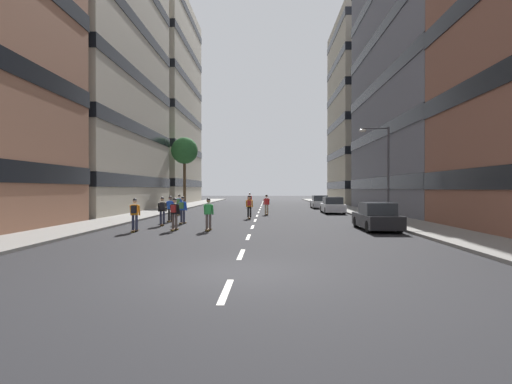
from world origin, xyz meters
TOP-DOWN VIEW (x-y plane):
  - ground_plane at (0.00, 29.88)m, footprint 179.27×179.27m
  - sidewalk_left at (-9.73, 33.61)m, footprint 3.24×82.17m
  - sidewalk_right at (9.73, 33.61)m, footprint 3.24×82.17m
  - lane_markings at (0.00, 30.50)m, footprint 0.16×67.20m
  - building_left_mid at (-19.28, 28.00)m, footprint 15.99×21.30m
  - building_left_far at (-19.28, 52.05)m, footprint 15.99×21.12m
  - building_right_mid at (19.28, 28.00)m, footprint 15.99×23.65m
  - building_right_far at (19.28, 52.05)m, footprint 15.99×16.71m
  - parked_car_near at (6.91, 11.38)m, footprint 1.82×4.40m
  - parked_car_mid at (6.91, 26.64)m, footprint 1.82×4.40m
  - parked_car_far at (6.91, 36.01)m, footprint 1.82×4.40m
  - street_tree_near at (-9.73, 39.96)m, footprint 3.38×3.38m
  - streetlamp_right at (9.04, 17.72)m, footprint 2.13×0.30m
  - skater_0 at (-6.11, 10.07)m, footprint 0.54×0.91m
  - skater_1 at (-4.62, 14.97)m, footprint 0.57×0.92m
  - skater_2 at (-1.32, 37.82)m, footprint 0.55×0.91m
  - skater_3 at (-5.59, 13.63)m, footprint 0.56×0.92m
  - skater_4 at (-6.69, 23.24)m, footprint 0.56×0.92m
  - skater_5 at (-5.78, 16.44)m, footprint 0.55×0.92m
  - skater_6 at (-2.30, 10.79)m, footprint 0.55×0.91m
  - skater_7 at (0.78, 24.36)m, footprint 0.55×0.92m
  - skater_8 at (-0.51, 19.73)m, footprint 0.53×0.90m
  - skater_9 at (-4.16, 10.80)m, footprint 0.56×0.92m

SIDE VIEW (x-z plane):
  - ground_plane at x=0.00m, z-range 0.00..0.00m
  - lane_markings at x=0.00m, z-range 0.00..0.01m
  - sidewalk_left at x=-9.73m, z-range 0.00..0.14m
  - sidewalk_right at x=9.73m, z-range 0.00..0.14m
  - parked_car_near at x=6.91m, z-range -0.06..1.46m
  - parked_car_mid at x=6.91m, z-range -0.06..1.46m
  - parked_car_far at x=6.91m, z-range -0.06..1.46m
  - skater_5 at x=-5.78m, z-range 0.10..1.87m
  - skater_6 at x=-2.30m, z-range 0.10..1.87m
  - skater_7 at x=0.78m, z-range 0.10..1.87m
  - skater_0 at x=-6.11m, z-range 0.13..1.90m
  - skater_1 at x=-4.62m, z-range 0.13..1.90m
  - skater_2 at x=-1.32m, z-range 0.13..1.90m
  - skater_3 at x=-5.59m, z-range 0.13..1.90m
  - skater_4 at x=-6.69m, z-range 0.13..1.90m
  - skater_8 at x=-0.51m, z-range 0.13..1.90m
  - skater_9 at x=-4.16m, z-range 0.13..1.90m
  - streetlamp_right at x=9.04m, z-range 0.89..7.39m
  - street_tree_near at x=-9.73m, z-range 2.72..11.41m
  - building_right_far at x=19.28m, z-range 0.09..28.26m
  - building_left_far at x=-19.28m, z-range 0.09..31.47m
  - building_right_mid at x=19.28m, z-range 0.09..32.97m
  - building_left_mid at x=-19.28m, z-range 0.09..34.82m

